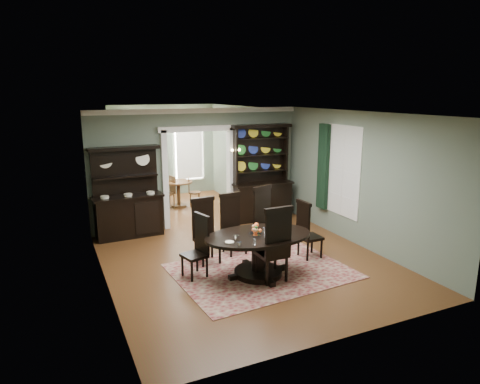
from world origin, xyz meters
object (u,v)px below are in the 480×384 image
Objects in this scene: dining_table at (258,247)px; welsh_dresser at (261,185)px; parlor_table at (179,190)px; sideboard at (128,206)px.

dining_table is 0.83× the size of welsh_dresser.
dining_table is 5.45m from parlor_table.
welsh_dresser reaches higher than sideboard.
parlor_table is at bearing 130.37° from welsh_dresser.
sideboard is at bearing 121.58° from dining_table.
welsh_dresser is at bearing 65.21° from dining_table.
sideboard is at bearing -131.46° from parlor_table.
parlor_table is (-1.70, 2.14, -0.42)m from welsh_dresser.
sideboard reaches higher than dining_table.
sideboard is at bearing -178.59° from welsh_dresser.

